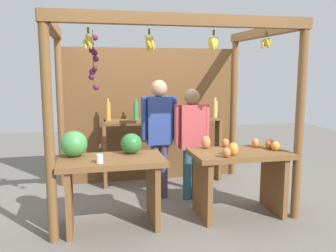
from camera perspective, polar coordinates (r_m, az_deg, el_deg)
name	(u,v)px	position (r m, az deg, el deg)	size (l,w,h in m)	color
ground_plane	(165,199)	(5.00, -0.49, -11.40)	(12.00, 12.00, 0.00)	slate
market_stall	(158,97)	(5.11, -1.57, 4.54)	(2.84, 1.99, 2.29)	brown
fruit_counter_left	(107,169)	(4.08, -9.59, -6.61)	(1.17, 0.69, 1.06)	brown
fruit_counter_right	(239,168)	(4.42, 11.11, -6.54)	(1.14, 0.64, 0.94)	brown
bottle_shelf_unit	(164,133)	(5.49, -0.70, -1.14)	(1.82, 0.22, 1.32)	brown
vendor_man	(159,128)	(4.82, -1.40, -0.38)	(0.48, 0.22, 1.60)	#443C59
vendor_woman	(192,135)	(4.81, 3.75, -1.39)	(0.48, 0.20, 1.48)	#275369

